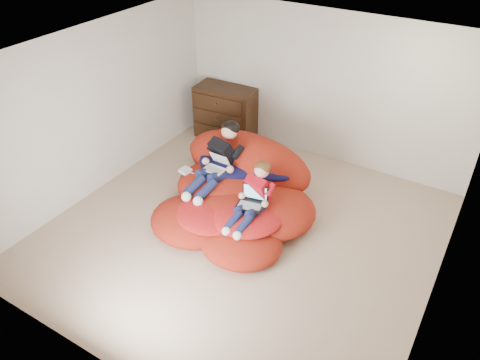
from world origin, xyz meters
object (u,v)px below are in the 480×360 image
object	(u,v)px
younger_boy	(254,194)
laptop_black	(253,199)
laptop_white	(217,165)
dresser	(226,113)
beanbag_pile	(238,192)
older_boy	(219,157)

from	to	relation	value
younger_boy	laptop_black	world-z (taller)	younger_boy
laptop_white	dresser	bearing A→B (deg)	119.08
dresser	laptop_black	world-z (taller)	dresser
dresser	laptop_white	xyz separation A→B (m)	(0.98, -1.76, 0.15)
beanbag_pile	laptop_black	size ratio (longest dim) A/B	6.16
dresser	younger_boy	size ratio (longest dim) A/B	1.18
dresser	older_boy	world-z (taller)	older_boy
younger_boy	laptop_white	size ratio (longest dim) A/B	2.99
beanbag_pile	laptop_white	distance (m)	0.51
laptop_black	laptop_white	bearing A→B (deg)	154.85
dresser	laptop_white	world-z (taller)	dresser
beanbag_pile	older_boy	distance (m)	0.58
beanbag_pile	laptop_white	world-z (taller)	beanbag_pile
dresser	older_boy	bearing A→B (deg)	-59.82
laptop_black	younger_boy	bearing A→B (deg)	90.00
older_boy	laptop_black	distance (m)	0.96
laptop_black	older_boy	bearing A→B (deg)	150.62
younger_boy	laptop_white	distance (m)	0.90
beanbag_pile	older_boy	bearing A→B (deg)	170.08
dresser	younger_boy	xyz separation A→B (m)	(1.81, -2.12, 0.15)
older_boy	laptop_white	distance (m)	0.12
beanbag_pile	younger_boy	xyz separation A→B (m)	(0.47, -0.37, 0.36)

